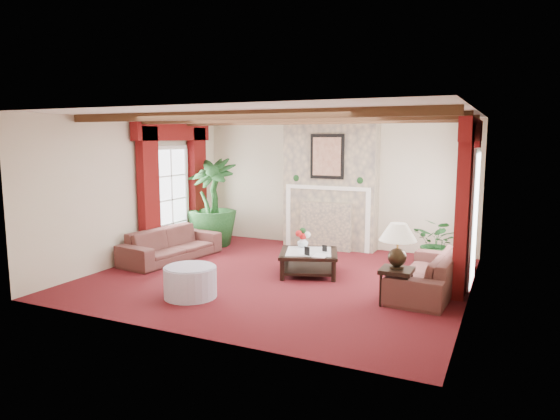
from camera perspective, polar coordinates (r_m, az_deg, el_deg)
The scene contains 23 objects.
floor at distance 8.51m, azimuth -0.12°, elevation -7.65°, with size 6.00×6.00×0.00m, color #3F0B0B.
ceiling at distance 8.19m, azimuth -0.12°, elevation 10.83°, with size 6.00×6.00×0.00m, color white.
back_wall at distance 10.78m, azimuth 6.12°, elevation 2.99°, with size 6.00×0.02×2.70m, color beige.
left_wall at distance 9.89m, azimuth -16.06°, elevation 2.24°, with size 0.02×5.50×2.70m, color beige.
right_wall at distance 7.49m, azimuth 21.14°, elevation 0.16°, with size 0.02×5.50×2.70m, color beige.
ceiling_beams at distance 8.19m, azimuth -0.12°, elevation 10.41°, with size 6.00×3.00×0.12m, color #3B2413, non-canonical shape.
fireplace at distance 10.55m, azimuth 5.88°, elevation 10.22°, with size 2.00×0.52×2.70m, color tan, non-canonical shape.
french_door_left at distance 10.60m, azimuth -12.54°, elevation 6.97°, with size 0.10×1.10×2.16m, color white, non-canonical shape.
french_door_right at distance 8.42m, azimuth 21.71°, elevation 6.30°, with size 0.10×1.10×2.16m, color white, non-canonical shape.
curtains_left at distance 10.53m, azimuth -12.13°, elevation 9.27°, with size 0.20×2.40×2.55m, color #540D0B, non-canonical shape.
curtains_right at distance 8.43m, azimuth 21.11°, elevation 9.19°, with size 0.20×2.40×2.55m, color #540D0B, non-canonical shape.
sofa_left at distance 9.80m, azimuth -12.34°, elevation -3.29°, with size 0.88×2.12×0.81m, color #380F1E.
sofa_right at distance 7.96m, azimuth 16.57°, elevation -6.08°, with size 0.73×2.12×0.82m, color #380F1E.
potted_palm at distance 10.95m, azimuth -7.72°, elevation -1.29°, with size 1.10×1.91×1.06m, color black.
small_plant at distance 9.47m, azimuth 17.54°, elevation -4.22°, with size 1.08×1.13×0.70m, color black.
coffee_table at distance 8.63m, azimuth 3.30°, elevation -6.06°, with size 0.97×0.97×0.40m, color black, non-canonical shape.
side_table at distance 7.28m, azimuth 13.13°, elevation -8.51°, with size 0.44×0.44×0.52m, color black, non-canonical shape.
ottoman at distance 7.53m, azimuth -10.22°, elevation -8.11°, with size 0.78×0.78×0.45m, color #9B93A7.
table_lamp at distance 7.13m, azimuth 13.29°, elevation -3.96°, with size 0.52×0.52×0.66m, color black, non-canonical shape.
flower_vase at distance 8.90m, azimuth 2.62°, elevation -3.66°, with size 0.23×0.23×0.20m, color silver.
book at distance 8.24m, azimuth 3.88°, elevation -4.27°, with size 0.22×0.04×0.30m, color black.
photo_frame_a at distance 8.28m, azimuth 3.10°, elevation -4.74°, with size 0.11×0.02×0.15m, color black, non-canonical shape.
photo_frame_b at distance 8.58m, azimuth 5.12°, elevation -4.40°, with size 0.09×0.02×0.12m, color black, non-canonical shape.
Camera 1 is at (3.48, -7.41, 2.33)m, focal length 32.00 mm.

